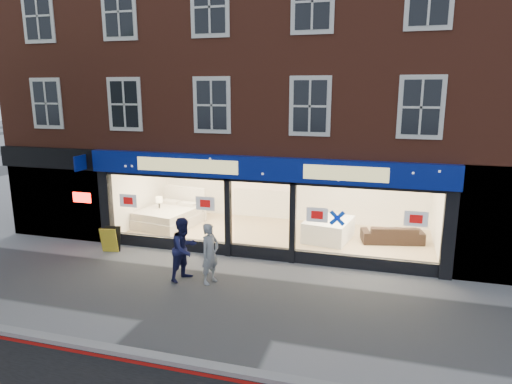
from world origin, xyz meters
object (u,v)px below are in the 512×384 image
at_px(sofa, 392,234).
at_px(a_board, 111,240).
at_px(display_bed, 170,216).
at_px(pedestrian_grey, 210,253).
at_px(mattress_stack, 329,229).
at_px(pedestrian_blue, 184,249).

relative_size(sofa, a_board, 2.42).
relative_size(display_bed, pedestrian_grey, 1.55).
xyz_separation_m(display_bed, mattress_stack, (6.16, -0.01, -0.01)).
xyz_separation_m(a_board, pedestrian_blue, (3.30, -1.37, 0.48)).
bearing_deg(pedestrian_blue, mattress_stack, -17.68).
distance_m(mattress_stack, a_board, 7.44).
height_order(display_bed, mattress_stack, display_bed).
bearing_deg(pedestrian_grey, mattress_stack, -10.59).
distance_m(display_bed, pedestrian_blue, 5.19).
xyz_separation_m(a_board, pedestrian_grey, (4.08, -1.37, 0.42)).
distance_m(mattress_stack, pedestrian_blue, 5.64).
height_order(mattress_stack, a_board, a_board).
distance_m(sofa, pedestrian_blue, 7.34).
distance_m(a_board, pedestrian_grey, 4.32).
relative_size(mattress_stack, sofa, 0.98).
bearing_deg(mattress_stack, sofa, 6.74).
distance_m(mattress_stack, sofa, 2.17).
bearing_deg(sofa, a_board, 7.81).
bearing_deg(pedestrian_grey, a_board, 92.36).
height_order(sofa, a_board, a_board).
height_order(a_board, pedestrian_blue, pedestrian_blue).
relative_size(mattress_stack, pedestrian_grey, 1.19).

